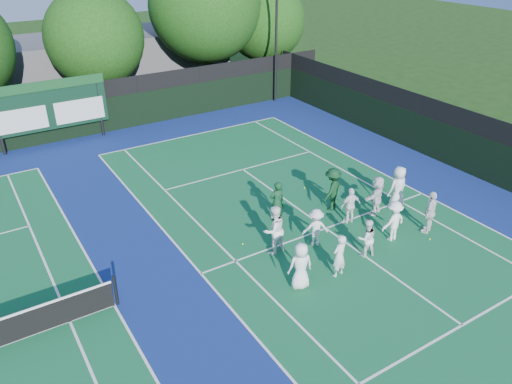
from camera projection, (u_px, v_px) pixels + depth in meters
ground at (343, 240)px, 18.91m from camera, size 120.00×120.00×0.00m
court_apron at (187, 279)px, 16.84m from camera, size 34.00×32.00×0.01m
near_court at (326, 228)px, 19.65m from camera, size 11.05×23.85×0.01m
back_fence at (69, 115)px, 27.43m from camera, size 34.00×0.08×3.00m
divider_fence_right at (478, 149)px, 23.24m from camera, size 0.08×32.00×3.00m
scoreboard at (49, 106)px, 26.25m from camera, size 6.00×0.21×3.55m
clubhouse at (97, 64)px, 34.99m from camera, size 18.00×6.00×4.00m
light_pole_right at (277, 3)px, 31.22m from camera, size 1.20×0.30×10.12m
tree_c at (97, 40)px, 30.08m from camera, size 5.88×5.88×7.59m
tree_d at (206, 8)px, 32.95m from camera, size 7.41×7.41×9.70m
tree_e at (266, 22)px, 35.79m from camera, size 5.73×5.73×7.50m
tennis_ball_2 at (430, 209)px, 20.95m from camera, size 0.07×0.07×0.07m
tennis_ball_3 at (243, 244)px, 18.65m from camera, size 0.07×0.07×0.07m
tennis_ball_4 at (304, 188)px, 22.66m from camera, size 0.07×0.07×0.07m
tennis_ball_5 at (430, 239)px, 18.93m from camera, size 0.07×0.07×0.07m
player_front_0 at (301, 266)px, 16.10m from camera, size 0.92×0.71×1.68m
player_front_1 at (339, 256)px, 16.67m from camera, size 0.63×0.47×1.59m
player_front_2 at (366, 238)px, 17.73m from camera, size 0.83×0.72×1.47m
player_front_3 at (393, 221)px, 18.62m from camera, size 1.06×0.63×1.62m
player_front_4 at (430, 212)px, 19.06m from camera, size 1.12×0.81×1.76m
player_back_0 at (274, 230)px, 17.82m from camera, size 0.99×0.81×1.88m
player_back_1 at (316, 228)px, 18.31m from camera, size 1.11×0.90×1.51m
player_back_2 at (350, 205)px, 19.75m from camera, size 0.94×0.50×1.53m
player_back_3 at (377, 195)px, 20.33m from camera, size 1.63×1.11×1.68m
player_back_4 at (398, 187)px, 20.74m from camera, size 0.92×0.60×1.87m
coach_left at (277, 202)px, 19.78m from camera, size 0.68×0.48×1.75m
coach_right at (332, 189)px, 20.60m from camera, size 1.38×1.13×1.87m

